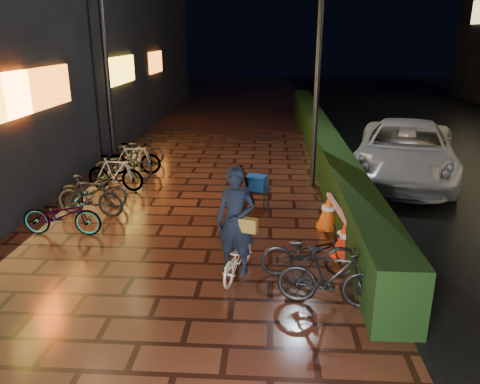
# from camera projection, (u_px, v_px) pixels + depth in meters

# --- Properties ---
(ground) EXTENTS (80.00, 80.00, 0.00)m
(ground) POSITION_uv_depth(u_px,v_px,m) (173.00, 263.00, 8.05)
(ground) COLOR #381911
(ground) RESTS_ON ground
(hedge) EXTENTS (0.70, 20.00, 1.00)m
(hedge) POSITION_uv_depth(u_px,v_px,m) (320.00, 139.00, 15.27)
(hedge) COLOR black
(hedge) RESTS_ON ground
(van) EXTENTS (3.94, 5.98, 1.53)m
(van) POSITION_uv_depth(u_px,v_px,m) (405.00, 151.00, 12.56)
(van) COLOR #BBBAC0
(van) RESTS_ON ground
(lamp_post_hedge) EXTENTS (0.48, 0.21, 5.01)m
(lamp_post_hedge) POSITION_uv_depth(u_px,v_px,m) (317.00, 77.00, 11.51)
(lamp_post_hedge) COLOR black
(lamp_post_hedge) RESTS_ON ground
(lamp_post_sf) EXTENTS (0.55, 0.16, 5.80)m
(lamp_post_sf) POSITION_uv_depth(u_px,v_px,m) (105.00, 55.00, 13.31)
(lamp_post_sf) COLOR black
(lamp_post_sf) RESTS_ON ground
(cyclist) EXTENTS (0.78, 1.36, 1.85)m
(cyclist) POSITION_uv_depth(u_px,v_px,m) (237.00, 238.00, 7.38)
(cyclist) COLOR silver
(cyclist) RESTS_ON ground
(traffic_barrier) EXTENTS (0.58, 1.79, 0.72)m
(traffic_barrier) POSITION_uv_depth(u_px,v_px,m) (336.00, 224.00, 8.78)
(traffic_barrier) COLOR red
(traffic_barrier) RESTS_ON ground
(cart_assembly) EXTENTS (0.72, 0.60, 1.09)m
(cart_assembly) POSITION_uv_depth(u_px,v_px,m) (255.00, 185.00, 10.42)
(cart_assembly) COLOR black
(cart_assembly) RESTS_ON ground
(parked_bikes_storefront) EXTENTS (1.78, 6.14, 0.90)m
(parked_bikes_storefront) POSITION_uv_depth(u_px,v_px,m) (111.00, 175.00, 11.61)
(parked_bikes_storefront) COLOR black
(parked_bikes_storefront) RESTS_ON ground
(parked_bikes_hedge) EXTENTS (1.79, 1.49, 0.90)m
(parked_bikes_hedge) POSITION_uv_depth(u_px,v_px,m) (318.00, 263.00, 7.11)
(parked_bikes_hedge) COLOR black
(parked_bikes_hedge) RESTS_ON ground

